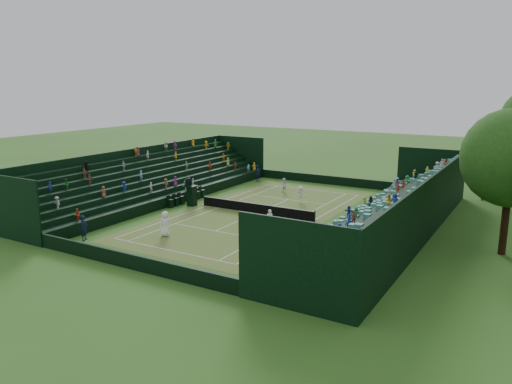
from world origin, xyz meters
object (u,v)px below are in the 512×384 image
(umpire_chair, at_px, (192,193))
(player_far_west, at_px, (284,185))
(tennis_net, at_px, (256,208))
(player_near_east, at_px, (270,219))
(player_far_east, at_px, (301,194))
(player_near_west, at_px, (165,224))

(umpire_chair, distance_m, player_far_west, 10.91)
(umpire_chair, bearing_deg, player_far_west, 63.00)
(tennis_net, height_order, player_near_east, player_near_east)
(tennis_net, bearing_deg, player_far_east, 74.03)
(player_near_east, xyz_separation_m, player_far_west, (-5.32, 12.82, -0.03))
(player_near_west, xyz_separation_m, player_far_east, (4.21, 15.26, -0.13))
(player_far_west, xyz_separation_m, player_far_east, (3.55, -3.32, 0.06))
(umpire_chair, bearing_deg, player_near_east, -16.82)
(player_far_east, bearing_deg, player_far_west, 94.56)
(tennis_net, xyz_separation_m, player_far_east, (1.67, 5.83, 0.33))
(umpire_chair, xyz_separation_m, player_near_west, (4.29, -8.86, -0.26))
(player_near_east, xyz_separation_m, player_far_east, (-1.77, 9.50, 0.03))
(player_near_west, bearing_deg, umpire_chair, -77.66)
(player_near_west, height_order, player_far_east, player_near_west)
(player_far_west, bearing_deg, player_far_east, -32.53)
(tennis_net, bearing_deg, player_near_west, -105.05)
(umpire_chair, distance_m, player_near_west, 9.85)
(umpire_chair, xyz_separation_m, player_far_west, (4.95, 9.71, -0.46))
(tennis_net, relative_size, player_far_west, 7.37)
(tennis_net, height_order, umpire_chair, umpire_chair)
(tennis_net, bearing_deg, player_near_east, -46.81)
(player_near_east, relative_size, player_far_west, 1.04)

